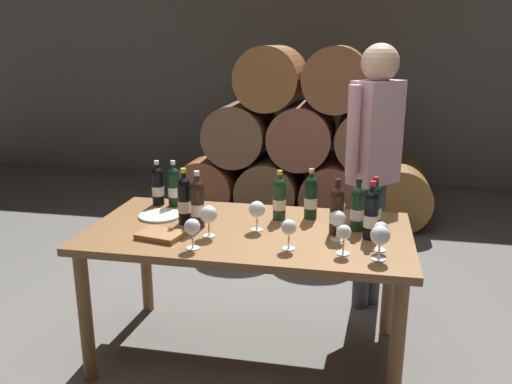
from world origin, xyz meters
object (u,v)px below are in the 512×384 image
at_px(wine_bottle_8, 358,208).
at_px(wine_bottle_3, 198,203).
at_px(wine_bottle_2, 371,214).
at_px(wine_glass_8, 338,220).
at_px(wine_bottle_1, 158,185).
at_px(wine_glass_7, 381,230).
at_px(wine_glass_4, 209,215).
at_px(wine_bottle_4, 279,198).
at_px(sommelier_presenting, 374,154).
at_px(tasting_notebook, 161,235).
at_px(serving_plate, 160,216).
at_px(wine_glass_2, 289,228).
at_px(dining_table, 249,245).
at_px(wine_bottle_6, 311,197).
at_px(wine_glass_1, 380,236).
at_px(wine_glass_3, 257,210).
at_px(wine_bottle_9, 337,210).
at_px(wine_bottle_7, 375,207).
at_px(wine_glass_6, 339,208).
at_px(wine_glass_5, 192,228).
at_px(wine_glass_0, 344,234).
at_px(wine_bottle_5, 174,186).
at_px(wine_bottle_0, 184,200).

bearing_deg(wine_bottle_8, wine_bottle_3, -172.01).
xyz_separation_m(wine_bottle_2, wine_glass_8, (-0.16, -0.06, -0.02)).
relative_size(wine_bottle_1, wine_glass_7, 1.91).
xyz_separation_m(wine_glass_4, wine_glass_7, (0.85, -0.02, -0.01)).
distance_m(wine_bottle_4, wine_bottle_8, 0.44).
xyz_separation_m(wine_glass_8, sommelier_presenting, (0.18, 0.82, 0.17)).
height_order(wine_bottle_3, sommelier_presenting, sommelier_presenting).
relative_size(wine_bottle_4, tasting_notebook, 1.28).
distance_m(wine_bottle_4, wine_glass_8, 0.43).
height_order(tasting_notebook, serving_plate, tasting_notebook).
distance_m(wine_glass_2, wine_glass_8, 0.28).
relative_size(wine_bottle_1, wine_glass_4, 1.67).
xyz_separation_m(dining_table, wine_bottle_6, (0.30, 0.25, 0.22)).
relative_size(wine_bottle_2, wine_glass_1, 1.83).
distance_m(wine_bottle_3, wine_bottle_4, 0.46).
height_order(wine_bottle_1, wine_bottle_3, wine_bottle_3).
height_order(wine_bottle_1, wine_bottle_8, wine_bottle_8).
bearing_deg(serving_plate, wine_glass_2, -23.38).
bearing_deg(wine_bottle_3, wine_bottle_1, 136.28).
bearing_deg(wine_glass_1, wine_bottle_8, 105.36).
bearing_deg(wine_bottle_3, wine_glass_3, 1.74).
bearing_deg(wine_bottle_3, wine_bottle_9, 3.12).
xyz_separation_m(wine_bottle_4, wine_bottle_6, (0.17, 0.05, 0.00)).
relative_size(wine_bottle_1, wine_bottle_4, 0.98).
bearing_deg(wine_bottle_6, wine_bottle_7, -17.82).
bearing_deg(wine_glass_8, tasting_notebook, -171.11).
height_order(wine_bottle_4, wine_bottle_6, wine_bottle_6).
height_order(wine_glass_1, wine_glass_6, wine_glass_1).
relative_size(wine_glass_2, wine_glass_5, 0.99).
bearing_deg(wine_bottle_7, wine_glass_4, -161.33).
bearing_deg(wine_glass_2, serving_plate, 156.62).
distance_m(wine_glass_0, wine_glass_6, 0.39).
xyz_separation_m(wine_bottle_4, sommelier_presenting, (0.52, 0.56, 0.16)).
bearing_deg(wine_bottle_8, dining_table, -169.85).
relative_size(wine_bottle_5, wine_glass_1, 1.71).
relative_size(dining_table, tasting_notebook, 7.73).
relative_size(wine_bottle_2, wine_glass_8, 1.94).
relative_size(wine_bottle_3, wine_bottle_8, 1.10).
bearing_deg(wine_bottle_4, wine_glass_7, -33.81).
bearing_deg(wine_bottle_0, dining_table, -3.87).
height_order(wine_bottle_4, wine_glass_5, wine_bottle_4).
height_order(wine_bottle_5, wine_glass_8, wine_bottle_5).
distance_m(wine_bottle_6, wine_glass_7, 0.56).
height_order(wine_bottle_8, wine_glass_3, wine_bottle_8).
bearing_deg(wine_glass_4, wine_bottle_7, 18.67).
bearing_deg(wine_bottle_6, wine_bottle_0, -161.41).
relative_size(wine_bottle_9, sommelier_presenting, 0.17).
bearing_deg(wine_bottle_4, wine_bottle_2, -22.74).
bearing_deg(wine_bottle_1, wine_bottle_0, -48.01).
bearing_deg(wine_glass_4, wine_glass_5, -99.61).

